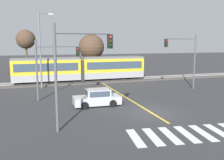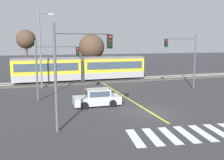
{
  "view_description": "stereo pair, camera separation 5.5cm",
  "coord_description": "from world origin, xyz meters",
  "px_view_note": "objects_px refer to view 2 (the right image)",
  "views": [
    {
      "loc": [
        -8.68,
        -16.89,
        5.6
      ],
      "look_at": [
        -0.93,
        7.46,
        1.6
      ],
      "focal_mm": 38.0,
      "sensor_mm": 36.0,
      "label": 1
    },
    {
      "loc": [
        -8.63,
        -16.91,
        5.6
      ],
      "look_at": [
        -0.93,
        7.46,
        1.6
      ],
      "focal_mm": 38.0,
      "sensor_mm": 36.0,
      "label": 2
    }
  ],
  "objects_px": {
    "traffic_light_near_left": "(74,63)",
    "bare_tree_west": "(92,47)",
    "bare_tree_far_west": "(26,40)",
    "traffic_light_mid_right": "(185,54)",
    "sedan_crossing": "(97,98)",
    "traffic_light_mid_left": "(52,61)",
    "street_lamp_west": "(41,46)",
    "light_rail_tram": "(81,68)"
  },
  "relations": [
    {
      "from": "sedan_crossing",
      "to": "traffic_light_near_left",
      "type": "bearing_deg",
      "value": -117.12
    },
    {
      "from": "traffic_light_mid_left",
      "to": "bare_tree_west",
      "type": "relative_size",
      "value": 0.83
    },
    {
      "from": "light_rail_tram",
      "to": "sedan_crossing",
      "type": "relative_size",
      "value": 4.37
    },
    {
      "from": "bare_tree_west",
      "to": "street_lamp_west",
      "type": "bearing_deg",
      "value": -134.39
    },
    {
      "from": "traffic_light_mid_left",
      "to": "bare_tree_west",
      "type": "xyz_separation_m",
      "value": [
        7.31,
        14.95,
        1.09
      ]
    },
    {
      "from": "sedan_crossing",
      "to": "traffic_light_mid_right",
      "type": "xyz_separation_m",
      "value": [
        11.84,
        4.05,
        3.65
      ]
    },
    {
      "from": "traffic_light_near_left",
      "to": "bare_tree_west",
      "type": "bearing_deg",
      "value": 74.8
    },
    {
      "from": "sedan_crossing",
      "to": "traffic_light_mid_right",
      "type": "distance_m",
      "value": 13.03
    },
    {
      "from": "traffic_light_mid_right",
      "to": "street_lamp_west",
      "type": "height_order",
      "value": "street_lamp_west"
    },
    {
      "from": "traffic_light_mid_right",
      "to": "bare_tree_far_west",
      "type": "height_order",
      "value": "bare_tree_far_west"
    },
    {
      "from": "traffic_light_near_left",
      "to": "traffic_light_mid_left",
      "type": "height_order",
      "value": "traffic_light_near_left"
    },
    {
      "from": "traffic_light_near_left",
      "to": "bare_tree_far_west",
      "type": "distance_m",
      "value": 24.81
    },
    {
      "from": "sedan_crossing",
      "to": "traffic_light_mid_right",
      "type": "bearing_deg",
      "value": 18.89
    },
    {
      "from": "street_lamp_west",
      "to": "bare_tree_west",
      "type": "height_order",
      "value": "street_lamp_west"
    },
    {
      "from": "traffic_light_mid_right",
      "to": "bare_tree_west",
      "type": "bearing_deg",
      "value": 119.39
    },
    {
      "from": "street_lamp_west",
      "to": "light_rail_tram",
      "type": "bearing_deg",
      "value": 29.74
    },
    {
      "from": "traffic_light_mid_left",
      "to": "street_lamp_west",
      "type": "height_order",
      "value": "street_lamp_west"
    },
    {
      "from": "light_rail_tram",
      "to": "street_lamp_west",
      "type": "relative_size",
      "value": 1.98
    },
    {
      "from": "sedan_crossing",
      "to": "bare_tree_west",
      "type": "height_order",
      "value": "bare_tree_west"
    },
    {
      "from": "bare_tree_far_west",
      "to": "sedan_crossing",
      "type": "bearing_deg",
      "value": -71.18
    },
    {
      "from": "traffic_light_mid_right",
      "to": "traffic_light_mid_left",
      "type": "relative_size",
      "value": 1.13
    },
    {
      "from": "street_lamp_west",
      "to": "bare_tree_far_west",
      "type": "height_order",
      "value": "street_lamp_west"
    },
    {
      "from": "street_lamp_west",
      "to": "bare_tree_far_west",
      "type": "bearing_deg",
      "value": 103.06
    },
    {
      "from": "street_lamp_west",
      "to": "bare_tree_west",
      "type": "bearing_deg",
      "value": 45.61
    },
    {
      "from": "traffic_light_mid_right",
      "to": "bare_tree_west",
      "type": "height_order",
      "value": "bare_tree_west"
    },
    {
      "from": "sedan_crossing",
      "to": "traffic_light_near_left",
      "type": "xyz_separation_m",
      "value": [
        -2.78,
        -5.43,
        3.69
      ]
    },
    {
      "from": "bare_tree_west",
      "to": "sedan_crossing",
      "type": "bearing_deg",
      "value": -101.36
    },
    {
      "from": "sedan_crossing",
      "to": "bare_tree_far_west",
      "type": "xyz_separation_m",
      "value": [
        -6.49,
        19.04,
        5.4
      ]
    },
    {
      "from": "street_lamp_west",
      "to": "sedan_crossing",
      "type": "bearing_deg",
      "value": -66.43
    },
    {
      "from": "bare_tree_far_west",
      "to": "bare_tree_west",
      "type": "distance_m",
      "value": 10.29
    },
    {
      "from": "traffic_light_mid_left",
      "to": "bare_tree_far_west",
      "type": "distance_m",
      "value": 15.95
    },
    {
      "from": "bare_tree_far_west",
      "to": "traffic_light_mid_right",
      "type": "bearing_deg",
      "value": -39.28
    },
    {
      "from": "traffic_light_mid_right",
      "to": "traffic_light_near_left",
      "type": "distance_m",
      "value": 17.42
    },
    {
      "from": "sedan_crossing",
      "to": "traffic_light_mid_left",
      "type": "relative_size",
      "value": 0.72
    },
    {
      "from": "traffic_light_near_left",
      "to": "bare_tree_west",
      "type": "height_order",
      "value": "bare_tree_west"
    },
    {
      "from": "light_rail_tram",
      "to": "street_lamp_west",
      "type": "distance_m",
      "value": 6.97
    },
    {
      "from": "traffic_light_near_left",
      "to": "sedan_crossing",
      "type": "bearing_deg",
      "value": 62.88
    },
    {
      "from": "traffic_light_near_left",
      "to": "light_rail_tram",
      "type": "bearing_deg",
      "value": 78.66
    },
    {
      "from": "traffic_light_near_left",
      "to": "bare_tree_west",
      "type": "xyz_separation_m",
      "value": [
        6.49,
        23.91,
        0.54
      ]
    },
    {
      "from": "sedan_crossing",
      "to": "street_lamp_west",
      "type": "xyz_separation_m",
      "value": [
        -4.43,
        10.16,
        4.51
      ]
    },
    {
      "from": "traffic_light_mid_right",
      "to": "sedan_crossing",
      "type": "bearing_deg",
      "value": -161.11
    },
    {
      "from": "sedan_crossing",
      "to": "traffic_light_mid_left",
      "type": "distance_m",
      "value": 5.93
    }
  ]
}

